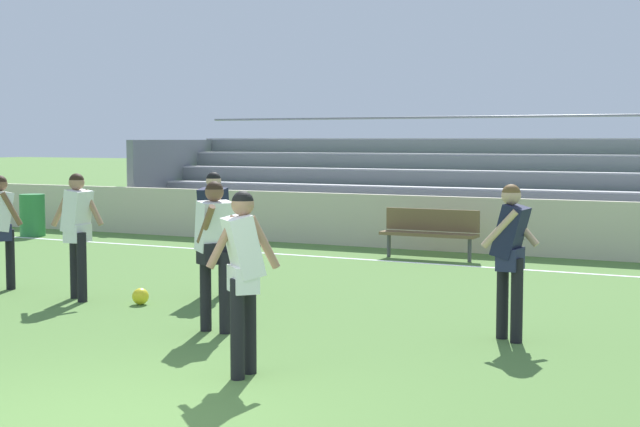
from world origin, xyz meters
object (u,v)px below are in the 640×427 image
object	(u,v)px
player_white_challenging	(243,266)
player_white_trailing_run	(215,242)
player_white_dropping_back	(77,224)
player_dark_on_ball	(510,248)
bleacher_stand	(563,187)
soccer_ball	(140,296)
player_dark_pressing_high	(214,222)
trash_bin	(32,215)
bench_centre_sideline	(430,229)
player_white_overlapping	(1,223)

from	to	relation	value
player_white_challenging	player_white_trailing_run	size ratio (longest dim) A/B	1.00
player_white_dropping_back	player_dark_on_ball	bearing A→B (deg)	1.35
bleacher_stand	soccer_ball	bearing A→B (deg)	-107.33
player_dark_pressing_high	player_dark_on_ball	xyz separation A→B (m)	(4.47, -0.99, -0.02)
trash_bin	player_white_dropping_back	size ratio (longest dim) A/B	0.55
bench_centre_sideline	trash_bin	xyz separation A→B (m)	(-9.35, -0.33, -0.07)
bleacher_stand	player_white_dropping_back	size ratio (longest dim) A/B	11.69
bench_centre_sideline	player_white_overlapping	distance (m)	7.56
soccer_ball	player_dark_on_ball	bearing A→B (deg)	0.55
bench_centre_sideline	player_white_dropping_back	distance (m)	6.93
soccer_ball	player_dark_pressing_high	bearing A→B (deg)	65.54
player_white_dropping_back	player_white_trailing_run	xyz separation A→B (m)	(2.84, -0.95, -0.01)
player_white_trailing_run	player_dark_on_ball	bearing A→B (deg)	19.42
bench_centre_sideline	player_white_trailing_run	world-z (taller)	player_white_trailing_run
trash_bin	player_dark_pressing_high	size ratio (longest dim) A/B	0.55
bleacher_stand	player_white_challenging	size ratio (longest dim) A/B	11.76
player_white_challenging	bench_centre_sideline	bearing A→B (deg)	99.92
player_dark_pressing_high	player_white_overlapping	world-z (taller)	player_dark_pressing_high
bench_centre_sideline	player_white_challenging	distance (m)	9.05
trash_bin	bench_centre_sideline	bearing A→B (deg)	2.03
player_dark_pressing_high	bleacher_stand	bearing A→B (deg)	73.52
trash_bin	player_white_challenging	distance (m)	13.89
player_white_overlapping	player_dark_on_ball	size ratio (longest dim) A/B	0.98
trash_bin	player_white_trailing_run	world-z (taller)	player_white_trailing_run
trash_bin	player_dark_on_ball	world-z (taller)	player_dark_on_ball
bench_centre_sideline	player_dark_on_ball	xyz separation A→B (m)	(3.29, -6.26, 0.47)
bench_centre_sideline	player_white_trailing_run	bearing A→B (deg)	-88.37
bleacher_stand	bench_centre_sideline	distance (m)	4.18
bench_centre_sideline	soccer_ball	distance (m)	6.53
player_white_trailing_run	soccer_ball	distance (m)	2.32
player_white_overlapping	player_dark_on_ball	world-z (taller)	player_dark_on_ball
player_white_dropping_back	soccer_ball	world-z (taller)	player_white_dropping_back
trash_bin	player_dark_pressing_high	world-z (taller)	player_dark_pressing_high
player_dark_pressing_high	player_white_trailing_run	size ratio (longest dim) A/B	1.01
trash_bin	player_white_trailing_run	distance (m)	11.87
player_white_trailing_run	player_white_overlapping	size ratio (longest dim) A/B	1.03
player_white_dropping_back	player_dark_pressing_high	bearing A→B (deg)	38.07
bleacher_stand	soccer_ball	world-z (taller)	bleacher_stand
bleacher_stand	player_white_overlapping	size ratio (longest dim) A/B	12.09
player_dark_pressing_high	player_dark_on_ball	bearing A→B (deg)	-12.50
player_dark_pressing_high	player_white_overlapping	xyz separation A→B (m)	(-2.92, -1.06, -0.05)
bench_centre_sideline	player_white_overlapping	bearing A→B (deg)	-123.00
bleacher_stand	player_dark_on_ball	bearing A→B (deg)	-80.03
bench_centre_sideline	trash_bin	world-z (taller)	trash_bin
bleacher_stand	player_dark_pressing_high	xyz separation A→B (m)	(-2.70, -9.11, -0.13)
player_white_overlapping	player_white_trailing_run	bearing A→B (deg)	-13.19
trash_bin	player_white_dropping_back	bearing A→B (deg)	-42.07
bleacher_stand	player_white_dropping_back	distance (m)	11.05
player_dark_pressing_high	player_white_challenging	world-z (taller)	player_dark_pressing_high
player_white_challenging	player_white_trailing_run	world-z (taller)	player_white_challenging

